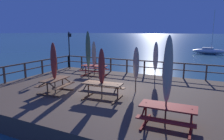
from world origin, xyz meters
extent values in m
plane|color=#2D5B6B|center=(0.00, 0.00, 0.00)|extent=(600.00, 600.00, 0.00)
cube|color=brown|center=(0.00, 0.00, 0.43)|extent=(13.15, 9.99, 0.85)
cube|color=brown|center=(0.00, 4.85, 1.90)|extent=(12.85, 0.09, 0.08)
cube|color=brown|center=(0.00, 4.85, 1.43)|extent=(12.85, 0.07, 0.06)
cube|color=brown|center=(-6.43, 4.85, 1.38)|extent=(0.10, 0.10, 1.05)
cube|color=brown|center=(-5.00, 4.85, 1.38)|extent=(0.10, 0.10, 1.05)
cube|color=brown|center=(-3.57, 4.85, 1.38)|extent=(0.10, 0.10, 1.05)
cube|color=brown|center=(-2.14, 4.85, 1.38)|extent=(0.10, 0.10, 1.05)
cube|color=brown|center=(-0.71, 4.85, 1.38)|extent=(0.10, 0.10, 1.05)
cube|color=brown|center=(0.71, 4.85, 1.38)|extent=(0.10, 0.10, 1.05)
cube|color=brown|center=(2.14, 4.85, 1.38)|extent=(0.10, 0.10, 1.05)
cube|color=brown|center=(3.57, 4.85, 1.38)|extent=(0.10, 0.10, 1.05)
cube|color=brown|center=(5.00, 4.85, 1.38)|extent=(0.10, 0.10, 1.05)
cube|color=brown|center=(-6.43, 0.00, 1.90)|extent=(0.09, 9.69, 0.08)
cube|color=brown|center=(-6.43, 0.00, 1.43)|extent=(0.07, 9.69, 0.06)
cube|color=brown|center=(-6.43, -1.62, 1.38)|extent=(0.10, 0.10, 1.05)
cube|color=brown|center=(-6.43, 0.00, 1.38)|extent=(0.10, 0.10, 1.05)
cube|color=brown|center=(-6.43, 1.62, 1.38)|extent=(0.10, 0.10, 1.05)
cube|color=brown|center=(-6.43, 3.23, 1.38)|extent=(0.10, 0.10, 1.05)
cube|color=brown|center=(-6.43, 4.85, 1.38)|extent=(0.10, 0.10, 1.05)
cube|color=brown|center=(-2.20, -1.70, 1.59)|extent=(0.89, 1.73, 0.05)
cube|color=brown|center=(-1.64, -1.65, 1.29)|extent=(0.42, 1.69, 0.04)
cube|color=brown|center=(-2.76, -1.75, 1.29)|extent=(0.42, 1.69, 0.04)
cube|color=brown|center=(-2.14, -2.35, 0.88)|extent=(1.40, 0.19, 0.06)
cylinder|color=brown|center=(-2.14, -2.35, 1.22)|extent=(0.07, 0.07, 0.74)
cylinder|color=brown|center=(-1.87, -2.33, 1.44)|extent=(0.63, 0.11, 0.37)
cylinder|color=brown|center=(-2.42, -2.37, 1.44)|extent=(0.63, 0.11, 0.37)
cube|color=brown|center=(-2.25, -1.05, 0.88)|extent=(1.40, 0.19, 0.06)
cylinder|color=brown|center=(-2.25, -1.05, 1.22)|extent=(0.07, 0.07, 0.74)
cylinder|color=brown|center=(-1.97, -1.02, 1.44)|extent=(0.63, 0.11, 0.37)
cylinder|color=brown|center=(-2.53, -1.07, 1.44)|extent=(0.63, 0.11, 0.37)
cube|color=brown|center=(0.54, -1.40, 1.59)|extent=(2.00, 0.92, 0.05)
cube|color=brown|center=(0.59, -1.96, 1.29)|extent=(1.96, 0.44, 0.04)
cube|color=brown|center=(0.50, -0.84, 1.29)|extent=(1.96, 0.44, 0.04)
cube|color=brown|center=(-0.24, -1.47, 0.88)|extent=(0.20, 1.40, 0.06)
cylinder|color=brown|center=(-0.24, -1.47, 1.22)|extent=(0.07, 0.07, 0.74)
cylinder|color=brown|center=(-0.22, -1.75, 1.44)|extent=(0.11, 0.63, 0.37)
cylinder|color=brown|center=(-0.27, -1.19, 1.44)|extent=(0.11, 0.63, 0.37)
cube|color=brown|center=(1.33, -1.34, 0.88)|extent=(0.20, 1.40, 0.06)
cylinder|color=brown|center=(1.33, -1.34, 1.22)|extent=(0.07, 0.07, 0.74)
cylinder|color=brown|center=(1.35, -1.62, 1.44)|extent=(0.11, 0.63, 0.37)
cylinder|color=brown|center=(1.31, -1.06, 1.44)|extent=(0.11, 0.63, 0.37)
cube|color=maroon|center=(4.05, -3.11, 1.59)|extent=(1.93, 0.84, 0.05)
cube|color=maroon|center=(4.07, -3.67, 1.29)|extent=(1.91, 0.36, 0.04)
cube|color=maroon|center=(4.02, -2.55, 1.29)|extent=(1.91, 0.36, 0.04)
cube|color=maroon|center=(3.28, -3.14, 0.88)|extent=(0.14, 1.40, 0.06)
cylinder|color=maroon|center=(3.28, -3.14, 1.22)|extent=(0.07, 0.07, 0.74)
cylinder|color=maroon|center=(3.29, -3.42, 1.44)|extent=(0.08, 0.63, 0.37)
cylinder|color=maroon|center=(3.27, -2.86, 1.44)|extent=(0.08, 0.63, 0.37)
cube|color=maroon|center=(4.82, -3.08, 0.88)|extent=(0.14, 1.40, 0.06)
cylinder|color=maroon|center=(4.82, -3.08, 1.22)|extent=(0.07, 0.07, 0.74)
cylinder|color=maroon|center=(4.83, -3.36, 1.44)|extent=(0.08, 0.63, 0.37)
cylinder|color=maroon|center=(4.80, -2.80, 1.44)|extent=(0.08, 0.63, 0.37)
cube|color=maroon|center=(-2.50, 2.87, 1.59)|extent=(1.90, 0.88, 0.05)
cube|color=maroon|center=(-2.47, 2.31, 1.29)|extent=(1.87, 0.40, 0.04)
cube|color=maroon|center=(-2.54, 3.43, 1.29)|extent=(1.87, 0.40, 0.04)
cube|color=maroon|center=(-3.25, 2.83, 0.88)|extent=(0.17, 1.40, 0.06)
cylinder|color=maroon|center=(-3.25, 2.83, 1.22)|extent=(0.07, 0.07, 0.74)
cylinder|color=maroon|center=(-3.23, 2.55, 1.44)|extent=(0.10, 0.63, 0.37)
cylinder|color=maroon|center=(-3.26, 3.11, 1.44)|extent=(0.10, 0.63, 0.37)
cube|color=maroon|center=(-1.76, 2.92, 0.88)|extent=(0.17, 1.40, 0.06)
cylinder|color=maroon|center=(-1.76, 2.92, 1.22)|extent=(0.07, 0.07, 0.74)
cylinder|color=maroon|center=(-1.74, 2.64, 1.44)|extent=(0.10, 0.63, 0.37)
cylinder|color=maroon|center=(-1.77, 3.20, 1.44)|extent=(0.10, 0.63, 0.37)
cylinder|color=#4C3828|center=(-2.17, -1.76, 2.13)|extent=(0.06, 0.06, 2.55)
ellipsoid|color=#A33328|center=(-2.17, -1.76, 2.58)|extent=(0.32, 0.32, 1.94)
cylinder|color=maroon|center=(-2.17, -1.76, 2.43)|extent=(0.21, 0.21, 0.05)
cone|color=#4C3828|center=(-2.17, -1.76, 3.47)|extent=(0.10, 0.10, 0.14)
cylinder|color=#4C3828|center=(0.52, -1.43, 2.02)|extent=(0.06, 0.06, 2.33)
ellipsoid|color=#A33328|center=(0.52, -1.43, 2.43)|extent=(0.32, 0.32, 1.77)
cylinder|color=maroon|center=(0.52, -1.43, 2.30)|extent=(0.21, 0.21, 0.05)
cone|color=#4C3828|center=(0.52, -1.43, 3.26)|extent=(0.10, 0.10, 0.14)
cylinder|color=#4C3828|center=(3.97, -3.11, 2.35)|extent=(0.06, 0.06, 2.99)
ellipsoid|color=tan|center=(3.97, -3.11, 2.88)|extent=(0.32, 0.32, 2.27)
cylinder|color=#71614F|center=(3.97, -3.11, 2.71)|extent=(0.21, 0.21, 0.05)
cone|color=#4C3828|center=(3.97, -3.11, 3.91)|extent=(0.10, 0.10, 0.14)
cylinder|color=#4C3828|center=(-2.57, 2.95, 2.05)|extent=(0.06, 0.06, 2.39)
ellipsoid|color=tan|center=(-2.57, 2.95, 2.47)|extent=(0.32, 0.32, 1.82)
cylinder|color=#71614F|center=(-2.57, 2.95, 2.34)|extent=(0.21, 0.21, 0.05)
cone|color=#4C3828|center=(-2.57, 2.95, 3.32)|extent=(0.10, 0.10, 0.14)
cylinder|color=#4C3828|center=(2.00, 3.03, 2.09)|extent=(0.06, 0.06, 2.47)
ellipsoid|color=#CCB793|center=(2.00, 3.03, 2.52)|extent=(0.32, 0.32, 1.87)
cylinder|color=#7A6E58|center=(2.00, 3.03, 2.38)|extent=(0.21, 0.21, 0.05)
cone|color=#4C3828|center=(2.00, 3.03, 3.39)|extent=(0.10, 0.10, 0.14)
cylinder|color=#4C3828|center=(-2.05, 1.37, 2.40)|extent=(0.06, 0.06, 3.09)
ellipsoid|color=#4C704C|center=(-2.05, 1.37, 2.94)|extent=(0.32, 0.32, 2.35)
cylinder|color=#2D432D|center=(-2.05, 1.37, 2.77)|extent=(0.21, 0.21, 0.05)
cone|color=#4C3828|center=(-2.05, 1.37, 4.01)|extent=(0.10, 0.10, 0.14)
cylinder|color=#4C3828|center=(1.66, 0.27, 2.02)|extent=(0.06, 0.06, 2.33)
ellipsoid|color=tan|center=(1.66, 0.27, 2.43)|extent=(0.32, 0.32, 1.77)
cylinder|color=#685B4C|center=(1.66, 0.27, 2.30)|extent=(0.21, 0.21, 0.05)
cone|color=#4C3828|center=(1.66, 0.27, 3.25)|extent=(0.10, 0.10, 0.14)
cylinder|color=black|center=(-5.88, 4.30, 2.45)|extent=(0.09, 0.09, 3.20)
cylinder|color=black|center=(-5.68, 4.11, 3.97)|extent=(0.44, 0.42, 0.06)
cube|color=black|center=(-5.48, 3.92, 3.77)|extent=(0.20, 0.20, 0.28)
sphere|color=#F4E08C|center=(-5.48, 3.92, 3.77)|extent=(0.14, 0.14, 0.14)
ellipsoid|color=white|center=(4.71, 31.17, 0.45)|extent=(6.01, 1.73, 0.90)
cube|color=silver|center=(4.41, 31.17, 0.95)|extent=(1.81, 1.11, 0.36)
cylinder|color=silver|center=(5.01, 31.17, 4.22)|extent=(0.10, 0.10, 7.00)
camera|label=1|loc=(5.26, -9.90, 4.14)|focal=32.80mm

